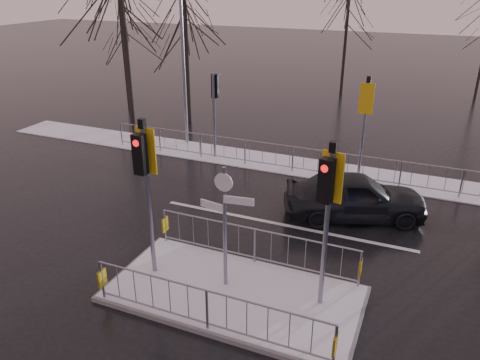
% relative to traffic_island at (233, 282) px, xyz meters
% --- Properties ---
extents(ground, '(120.00, 120.00, 0.00)m').
position_rel_traffic_island_xyz_m(ground, '(0.01, -0.01, -0.39)').
color(ground, black).
rests_on(ground, ground).
extents(snow_verge, '(30.00, 2.00, 0.04)m').
position_rel_traffic_island_xyz_m(snow_verge, '(0.01, 8.59, -0.37)').
color(snow_verge, white).
rests_on(snow_verge, ground).
extents(lane_markings, '(8.00, 11.38, 0.01)m').
position_rel_traffic_island_xyz_m(lane_markings, '(0.01, -0.34, -0.39)').
color(lane_markings, silver).
rests_on(lane_markings, ground).
extents(traffic_island, '(6.00, 3.04, 4.15)m').
position_rel_traffic_island_xyz_m(traffic_island, '(0.00, 0.00, 0.00)').
color(traffic_island, slate).
rests_on(traffic_island, ground).
extents(far_kerb_fixtures, '(18.00, 0.65, 3.83)m').
position_rel_traffic_island_xyz_m(far_kerb_fixtures, '(0.31, 8.08, 0.63)').
color(far_kerb_fixtures, gray).
rests_on(far_kerb_fixtures, ground).
extents(car_far_lane, '(4.70, 3.16, 1.49)m').
position_rel_traffic_island_xyz_m(car_far_lane, '(1.89, 5.14, 0.35)').
color(car_far_lane, black).
rests_on(car_far_lane, ground).
extents(tree_near_b, '(4.00, 4.00, 7.55)m').
position_rel_traffic_island_xyz_m(tree_near_b, '(-7.99, 12.49, 4.76)').
color(tree_near_b, black).
rests_on(tree_near_b, ground).
extents(tree_near_c, '(3.50, 3.50, 6.61)m').
position_rel_traffic_island_xyz_m(tree_near_c, '(-12.49, 13.49, 4.11)').
color(tree_near_c, black).
rests_on(tree_near_c, ground).
extents(tree_far_a, '(3.75, 3.75, 7.08)m').
position_rel_traffic_island_xyz_m(tree_far_a, '(-1.99, 21.99, 4.43)').
color(tree_far_a, black).
rests_on(tree_far_a, ground).
extents(street_lamp_left, '(1.25, 0.18, 8.20)m').
position_rel_traffic_island_xyz_m(street_lamp_left, '(-6.42, 9.49, 4.10)').
color(street_lamp_left, gray).
rests_on(street_lamp_left, ground).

